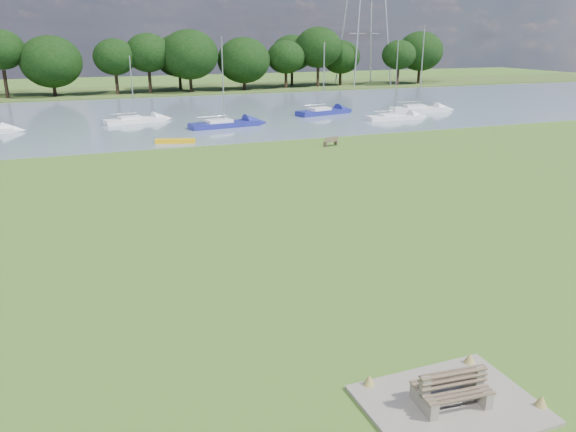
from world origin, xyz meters
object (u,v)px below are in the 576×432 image
object	(u,v)px
sailboat_2	(224,122)
sailboat_0	(323,110)
kayak	(175,141)
bench_pair	(452,389)
riverbank_bench	(331,141)
sailboat_3	(393,116)
sailboat_5	(134,119)
sailboat_1	(418,107)

from	to	relation	value
sailboat_2	sailboat_0	bearing A→B (deg)	12.57
kayak	sailboat_2	distance (m)	9.19
kayak	bench_pair	bearing A→B (deg)	-73.76
riverbank_bench	sailboat_3	distance (m)	17.10
riverbank_bench	sailboat_5	size ratio (longest dim) A/B	0.20
sailboat_1	sailboat_5	xyz separation A→B (m)	(-32.64, 3.46, -0.12)
kayak	sailboat_0	world-z (taller)	sailboat_0
sailboat_5	sailboat_1	bearing A→B (deg)	-18.50
riverbank_bench	sailboat_2	xyz separation A→B (m)	(-5.71, 12.80, 0.12)
riverbank_bench	sailboat_5	xyz separation A→B (m)	(-13.66, 19.14, 0.06)
bench_pair	riverbank_bench	world-z (taller)	bench_pair
riverbank_bench	kayak	distance (m)	13.20
sailboat_1	sailboat_2	bearing A→B (deg)	-162.92
sailboat_5	sailboat_3	bearing A→B (deg)	-28.98
sailboat_0	sailboat_1	xyz separation A→B (m)	(11.60, -2.03, 0.04)
bench_pair	kayak	world-z (taller)	bench_pair
sailboat_0	sailboat_5	size ratio (longest dim) A/B	1.18
sailboat_0	sailboat_3	distance (m)	8.46
riverbank_bench	bench_pair	bearing A→B (deg)	-123.50
kayak	sailboat_0	xyz separation A→B (m)	(19.17, 11.80, 0.32)
bench_pair	sailboat_0	world-z (taller)	sailboat_0
sailboat_1	sailboat_0	bearing A→B (deg)	-179.53
bench_pair	sailboat_3	world-z (taller)	sailboat_3
riverbank_bench	sailboat_1	size ratio (longest dim) A/B	0.14
bench_pair	sailboat_2	distance (m)	45.32
sailboat_0	bench_pair	bearing A→B (deg)	-124.94
sailboat_0	sailboat_3	world-z (taller)	sailboat_3
riverbank_bench	sailboat_0	size ratio (longest dim) A/B	0.17
riverbank_bench	sailboat_2	distance (m)	14.02
bench_pair	sailboat_2	world-z (taller)	sailboat_2
sailboat_5	riverbank_bench	bearing A→B (deg)	-66.94
bench_pair	kayak	bearing A→B (deg)	94.90
kayak	sailboat_5	size ratio (longest dim) A/B	0.49
sailboat_0	riverbank_bench	bearing A→B (deg)	-126.25
bench_pair	riverbank_bench	xyz separation A→B (m)	(12.03, 32.07, -0.09)
sailboat_3	sailboat_5	distance (m)	27.66
sailboat_1	sailboat_3	bearing A→B (deg)	-133.80
riverbank_bench	sailboat_3	world-z (taller)	sailboat_3
riverbank_bench	sailboat_5	world-z (taller)	sailboat_5
riverbank_bench	sailboat_0	xyz separation A→B (m)	(7.38, 17.72, 0.14)
riverbank_bench	sailboat_5	bearing A→B (deg)	112.56
sailboat_3	sailboat_1	bearing A→B (deg)	39.03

